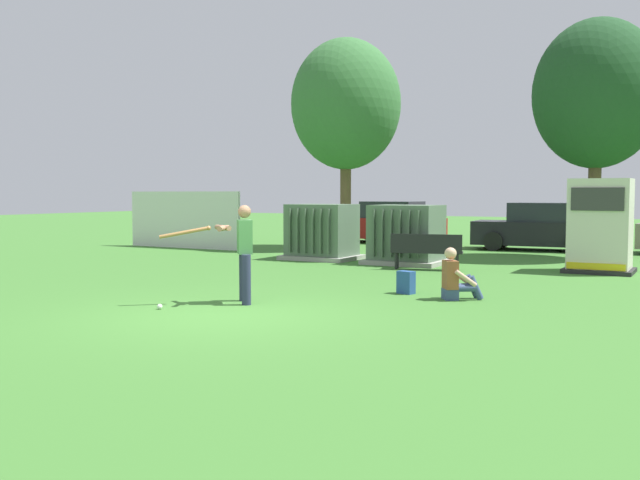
# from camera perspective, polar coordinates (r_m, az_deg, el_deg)

# --- Properties ---
(ground_plane) EXTENTS (96.00, 96.00, 0.00)m
(ground_plane) POSITION_cam_1_polar(r_m,az_deg,el_deg) (11.47, -7.82, -6.04)
(ground_plane) COLOR #3D752D
(fence_panel) EXTENTS (4.80, 0.12, 2.00)m
(fence_panel) POSITION_cam_1_polar(r_m,az_deg,el_deg) (25.54, -10.88, 1.61)
(fence_panel) COLOR silver
(fence_panel) RESTS_ON ground
(transformer_west) EXTENTS (2.10, 1.70, 1.62)m
(transformer_west) POSITION_cam_1_polar(r_m,az_deg,el_deg) (20.84, 0.15, 0.61)
(transformer_west) COLOR #9E9B93
(transformer_west) RESTS_ON ground
(transformer_mid_west) EXTENTS (2.10, 1.70, 1.62)m
(transformer_mid_west) POSITION_cam_1_polar(r_m,az_deg,el_deg) (19.63, 6.95, 0.38)
(transformer_mid_west) COLOR #9E9B93
(transformer_mid_west) RESTS_ON ground
(generator_enclosure) EXTENTS (1.60, 1.40, 2.30)m
(generator_enclosure) POSITION_cam_1_polar(r_m,az_deg,el_deg) (18.68, 21.60, 1.04)
(generator_enclosure) COLOR #262626
(generator_enclosure) RESTS_ON ground
(park_bench) EXTENTS (1.84, 0.82, 0.92)m
(park_bench) POSITION_cam_1_polar(r_m,az_deg,el_deg) (18.15, 8.55, -0.71)
(park_bench) COLOR black
(park_bench) RESTS_ON ground
(batter) EXTENTS (1.37, 1.26, 1.74)m
(batter) POSITION_cam_1_polar(r_m,az_deg,el_deg) (12.62, -6.33, -0.67)
(batter) COLOR #282D4C
(batter) RESTS_ON ground
(sports_ball) EXTENTS (0.09, 0.09, 0.09)m
(sports_ball) POSITION_cam_1_polar(r_m,az_deg,el_deg) (12.27, -12.76, -5.24)
(sports_ball) COLOR white
(sports_ball) RESTS_ON ground
(seated_spectator) EXTENTS (0.78, 0.69, 0.96)m
(seated_spectator) POSITION_cam_1_polar(r_m,az_deg,el_deg) (13.24, 10.84, -3.11)
(seated_spectator) COLOR #384C75
(seated_spectator) RESTS_ON ground
(backpack) EXTENTS (0.36, 0.32, 0.44)m
(backpack) POSITION_cam_1_polar(r_m,az_deg,el_deg) (13.89, 6.96, -3.42)
(backpack) COLOR #264C8C
(backpack) RESTS_ON ground
(tree_left) EXTENTS (3.83, 3.83, 7.31)m
(tree_left) POSITION_cam_1_polar(r_m,az_deg,el_deg) (25.13, 2.09, 10.81)
(tree_left) COLOR brown
(tree_left) RESTS_ON ground
(tree_center_left) EXTENTS (3.70, 3.70, 7.06)m
(tree_center_left) POSITION_cam_1_polar(r_m,az_deg,el_deg) (22.79, 21.36, 10.85)
(tree_center_left) COLOR brown
(tree_center_left) RESTS_ON ground
(parked_car_leftmost) EXTENTS (4.28, 2.08, 1.62)m
(parked_car_leftmost) POSITION_cam_1_polar(r_m,az_deg,el_deg) (27.77, 5.62, 1.32)
(parked_car_leftmost) COLOR maroon
(parked_car_leftmost) RESTS_ON ground
(parked_car_left_of_center) EXTENTS (4.32, 2.17, 1.62)m
(parked_car_left_of_center) POSITION_cam_1_polar(r_m,az_deg,el_deg) (25.22, 17.15, 0.92)
(parked_car_left_of_center) COLOR black
(parked_car_left_of_center) RESTS_ON ground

